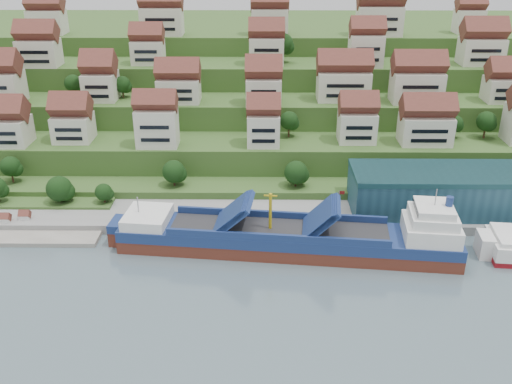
{
  "coord_description": "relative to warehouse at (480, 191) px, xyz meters",
  "views": [
    {
      "loc": [
        0.55,
        -104.97,
        63.39
      ],
      "look_at": [
        -0.57,
        14.0,
        8.0
      ],
      "focal_mm": 40.0,
      "sensor_mm": 36.0,
      "label": 1
    }
  ],
  "objects": [
    {
      "name": "quay",
      "position": [
        -32.0,
        -2.0,
        -6.1
      ],
      "size": [
        180.0,
        14.0,
        2.2
      ],
      "primitive_type": "cube",
      "color": "gray",
      "rests_on": "ground"
    },
    {
      "name": "warehouse",
      "position": [
        0.0,
        0.0,
        0.0
      ],
      "size": [
        60.0,
        15.0,
        10.0
      ],
      "primitive_type": "cube",
      "color": "#204759",
      "rests_on": "quay"
    },
    {
      "name": "hillside_village",
      "position": [
        -50.54,
        43.75,
        17.23
      ],
      "size": [
        159.93,
        63.2,
        29.26
      ],
      "color": "silver",
      "rests_on": "ground"
    },
    {
      "name": "hillside",
      "position": [
        -52.0,
        86.55,
        3.46
      ],
      "size": [
        260.0,
        128.0,
        31.0
      ],
      "color": "#2D4C1E",
      "rests_on": "ground"
    },
    {
      "name": "cargo_ship",
      "position": [
        -43.76,
        -15.95,
        -4.12
      ],
      "size": [
        72.74,
        18.59,
        15.89
      ],
      "rotation": [
        0.0,
        0.0,
        -0.1
      ],
      "color": "#5F291D",
      "rests_on": "ground"
    },
    {
      "name": "pebble_beach",
      "position": [
        -110.0,
        -5.0,
        -6.7
      ],
      "size": [
        45.0,
        20.0,
        1.0
      ],
      "primitive_type": "cube",
      "color": "gray",
      "rests_on": "ground"
    },
    {
      "name": "hillside_trees",
      "position": [
        -61.58,
        25.75,
        8.71
      ],
      "size": [
        136.48,
        62.67,
        30.84
      ],
      "color": "#163712",
      "rests_on": "ground"
    },
    {
      "name": "flagpole",
      "position": [
        -33.89,
        -7.0,
        -0.32
      ],
      "size": [
        1.28,
        0.16,
        8.0
      ],
      "color": "gray",
      "rests_on": "quay"
    },
    {
      "name": "ground",
      "position": [
        -52.0,
        -17.0,
        -7.2
      ],
      "size": [
        300.0,
        300.0,
        0.0
      ],
      "primitive_type": "plane",
      "color": "slate",
      "rests_on": "ground"
    }
  ]
}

